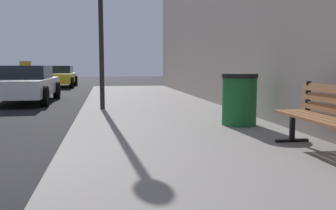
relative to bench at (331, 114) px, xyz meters
name	(u,v)px	position (x,y,z in m)	size (l,w,h in m)	color
sidewalk	(221,164)	(-1.39, 0.06, -0.59)	(4.00, 32.00, 0.15)	gray
bench	(331,114)	(0.00, 0.00, 0.00)	(0.55, 1.83, 0.89)	brown
trash_bin	(239,99)	(-0.28, 2.37, -0.03)	(0.67, 0.67, 0.97)	#195926
street_lamp	(100,2)	(-2.84, 5.38, 2.20)	(0.36, 0.36, 3.91)	black
car_white	(25,84)	(-5.51, 9.11, -0.02)	(1.95, 4.51, 1.43)	white
car_yellow	(58,76)	(-5.56, 18.52, -0.02)	(2.01, 4.47, 1.27)	yellow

